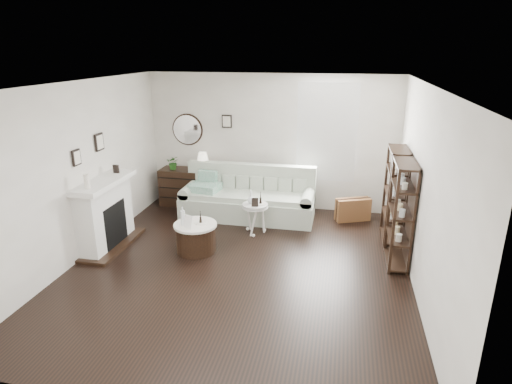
% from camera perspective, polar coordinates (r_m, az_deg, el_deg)
% --- Properties ---
extents(room, '(5.50, 5.50, 5.50)m').
position_cam_1_polar(room, '(8.46, 6.90, 7.93)').
color(room, black).
rests_on(room, ground).
extents(fireplace, '(0.50, 1.40, 1.84)m').
position_cam_1_polar(fireplace, '(7.44, -19.36, -3.00)').
color(fireplace, white).
rests_on(fireplace, ground).
extents(shelf_unit_far, '(0.30, 0.80, 1.60)m').
position_cam_1_polar(shelf_unit_far, '(7.57, 18.00, -0.38)').
color(shelf_unit_far, black).
rests_on(shelf_unit_far, ground).
extents(shelf_unit_near, '(0.30, 0.80, 1.60)m').
position_cam_1_polar(shelf_unit_near, '(6.73, 18.72, -2.83)').
color(shelf_unit_near, black).
rests_on(shelf_unit_near, ground).
extents(sofa, '(2.56, 0.89, 0.99)m').
position_cam_1_polar(sofa, '(8.35, -1.03, -1.10)').
color(sofa, '#A8B39F').
rests_on(sofa, ground).
extents(quilt, '(0.61, 0.53, 0.14)m').
position_cam_1_polar(quilt, '(8.37, -6.82, 0.63)').
color(quilt, '#248658').
rests_on(quilt, sofa).
extents(suitcase, '(0.69, 0.46, 0.44)m').
position_cam_1_polar(suitcase, '(8.39, 12.79, -2.29)').
color(suitcase, brown).
rests_on(suitcase, ground).
extents(dresser, '(1.15, 0.49, 0.77)m').
position_cam_1_polar(dresser, '(9.07, -8.97, 0.65)').
color(dresser, black).
rests_on(dresser, ground).
extents(table_lamp, '(0.30, 0.30, 0.38)m').
position_cam_1_polar(table_lamp, '(8.80, -7.10, 4.06)').
color(table_lamp, beige).
rests_on(table_lamp, dresser).
extents(potted_plant, '(0.31, 0.28, 0.29)m').
position_cam_1_polar(potted_plant, '(8.98, -10.97, 3.87)').
color(potted_plant, '#1F5017').
rests_on(potted_plant, dresser).
extents(drum_table, '(0.69, 0.69, 0.48)m').
position_cam_1_polar(drum_table, '(7.02, -8.02, -6.00)').
color(drum_table, black).
rests_on(drum_table, ground).
extents(pedestal_table, '(0.46, 0.46, 0.55)m').
position_cam_1_polar(pedestal_table, '(7.52, -0.11, -1.95)').
color(pedestal_table, white).
rests_on(pedestal_table, ground).
extents(eiffel_drum, '(0.13, 0.13, 0.19)m').
position_cam_1_polar(eiffel_drum, '(6.91, -7.41, -3.40)').
color(eiffel_drum, black).
rests_on(eiffel_drum, drum_table).
extents(bottle_drum, '(0.07, 0.07, 0.30)m').
position_cam_1_polar(bottle_drum, '(6.86, -9.74, -3.18)').
color(bottle_drum, silver).
rests_on(bottle_drum, drum_table).
extents(card_frame_drum, '(0.16, 0.10, 0.20)m').
position_cam_1_polar(card_frame_drum, '(6.76, -9.02, -3.94)').
color(card_frame_drum, white).
rests_on(card_frame_drum, drum_table).
extents(eiffel_ped, '(0.14, 0.14, 0.19)m').
position_cam_1_polar(eiffel_ped, '(7.48, 0.61, -0.88)').
color(eiffel_ped, black).
rests_on(eiffel_ped, pedestal_table).
extents(flask_ped, '(0.13, 0.13, 0.24)m').
position_cam_1_polar(flask_ped, '(7.49, -0.68, -0.65)').
color(flask_ped, silver).
rests_on(flask_ped, pedestal_table).
extents(card_frame_ped, '(0.12, 0.06, 0.15)m').
position_cam_1_polar(card_frame_ped, '(7.36, -0.15, -1.38)').
color(card_frame_ped, black).
rests_on(card_frame_ped, pedestal_table).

